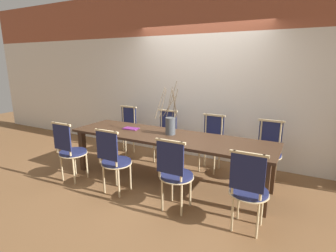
% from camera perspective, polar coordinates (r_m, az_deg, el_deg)
% --- Properties ---
extents(ground_plane, '(16.00, 16.00, 0.00)m').
position_cam_1_polar(ground_plane, '(4.29, -0.00, -11.62)').
color(ground_plane, brown).
extents(wall_rear, '(12.00, 0.06, 3.20)m').
position_cam_1_polar(wall_rear, '(5.02, 6.98, 10.97)').
color(wall_rear, silver).
rests_on(wall_rear, ground_plane).
extents(dining_table, '(3.21, 0.86, 0.74)m').
position_cam_1_polar(dining_table, '(4.05, -0.00, -3.20)').
color(dining_table, '#422B1C').
rests_on(dining_table, ground_plane).
extents(chair_near_leftend, '(0.44, 0.44, 0.96)m').
position_cam_1_polar(chair_near_leftend, '(4.36, -20.52, -4.78)').
color(chair_near_leftend, '#1E234C').
rests_on(chair_near_leftend, ground_plane).
extents(chair_near_left, '(0.44, 0.44, 0.96)m').
position_cam_1_polar(chair_near_left, '(3.77, -11.68, -7.02)').
color(chair_near_left, '#1E234C').
rests_on(chair_near_left, ground_plane).
extents(chair_near_center, '(0.44, 0.44, 0.96)m').
position_cam_1_polar(chair_near_center, '(3.28, 1.49, -10.01)').
color(chair_near_center, '#1E234C').
rests_on(chair_near_center, ground_plane).
extents(chair_near_right, '(0.44, 0.44, 0.96)m').
position_cam_1_polar(chair_near_right, '(3.02, 17.09, -12.81)').
color(chair_near_right, '#1E234C').
rests_on(chair_near_right, ground_plane).
extents(chair_far_leftend, '(0.44, 0.44, 0.96)m').
position_cam_1_polar(chair_far_leftend, '(5.40, -9.25, -0.54)').
color(chair_far_leftend, '#1E234C').
rests_on(chair_far_leftend, ground_plane).
extents(chair_far_left, '(0.44, 0.44, 0.96)m').
position_cam_1_polar(chair_far_left, '(4.91, -0.67, -1.81)').
color(chair_far_left, '#1E234C').
rests_on(chair_far_left, ground_plane).
extents(chair_far_center, '(0.44, 0.44, 0.96)m').
position_cam_1_polar(chair_far_center, '(4.56, 9.32, -3.23)').
color(chair_far_center, '#1E234C').
rests_on(chair_far_center, ground_plane).
extents(chair_far_right, '(0.44, 0.44, 0.96)m').
position_cam_1_polar(chair_far_right, '(4.37, 20.93, -4.76)').
color(chair_far_right, '#1E234C').
rests_on(chair_far_right, ground_plane).
extents(vase_centerpiece, '(0.30, 0.36, 0.82)m').
position_cam_1_polar(vase_centerpiece, '(4.06, 0.49, 0.18)').
color(vase_centerpiece, '#4C5156').
rests_on(vase_centerpiece, dining_table).
extents(book_stack, '(0.26, 0.16, 0.02)m').
position_cam_1_polar(book_stack, '(4.44, -8.09, -0.55)').
color(book_stack, '#842D8C').
rests_on(book_stack, dining_table).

